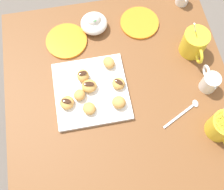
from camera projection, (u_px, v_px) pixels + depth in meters
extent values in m
plane|color=#665B51|center=(118.00, 144.00, 1.67)|extent=(8.00, 8.00, 0.00)
cube|color=brown|center=(121.00, 103.00, 1.01)|extent=(0.93, 0.83, 0.04)
cube|color=brown|center=(40.00, 69.00, 1.48)|extent=(0.07, 0.07, 0.70)
cube|color=brown|center=(168.00, 48.00, 1.52)|extent=(0.07, 0.07, 0.70)
cube|color=white|center=(91.00, 91.00, 1.00)|extent=(0.26, 0.26, 0.02)
cylinder|color=yellow|center=(194.00, 43.00, 1.03)|extent=(0.09, 0.09, 0.10)
torus|color=yellow|center=(199.00, 55.00, 1.00)|extent=(0.06, 0.01, 0.06)
cylinder|color=black|center=(197.00, 36.00, 0.99)|extent=(0.08, 0.08, 0.01)
cylinder|color=silver|center=(195.00, 33.00, 1.00)|extent=(0.01, 0.05, 0.13)
cylinder|color=yellow|center=(222.00, 126.00, 0.91)|extent=(0.09, 0.09, 0.09)
cylinder|color=silver|center=(224.00, 118.00, 0.89)|extent=(0.04, 0.04, 0.12)
cylinder|color=white|center=(210.00, 82.00, 0.98)|extent=(0.06, 0.06, 0.07)
cone|color=white|center=(215.00, 86.00, 0.95)|extent=(0.02, 0.02, 0.02)
torus|color=white|center=(206.00, 71.00, 1.00)|extent=(0.05, 0.01, 0.05)
cylinder|color=white|center=(212.00, 78.00, 0.96)|extent=(0.05, 0.05, 0.01)
ellipsoid|color=white|center=(94.00, 23.00, 1.09)|extent=(0.11, 0.11, 0.06)
sphere|color=silver|center=(94.00, 20.00, 1.07)|extent=(0.06, 0.06, 0.06)
ellipsoid|color=green|center=(94.00, 20.00, 1.05)|extent=(0.03, 0.03, 0.02)
cone|color=white|center=(185.00, 0.00, 1.11)|extent=(0.02, 0.02, 0.02)
cylinder|color=orange|center=(139.00, 23.00, 1.12)|extent=(0.16, 0.16, 0.01)
cylinder|color=orange|center=(67.00, 41.00, 1.08)|extent=(0.16, 0.16, 0.01)
cube|color=silver|center=(180.00, 115.00, 0.97)|extent=(0.07, 0.14, 0.00)
ellipsoid|color=silver|center=(195.00, 103.00, 0.99)|extent=(0.03, 0.02, 0.01)
ellipsoid|color=#D19347|center=(109.00, 63.00, 1.02)|extent=(0.06, 0.06, 0.03)
ellipsoid|color=#D19347|center=(89.00, 86.00, 0.98)|extent=(0.06, 0.06, 0.03)
ellipsoid|color=#381E11|center=(89.00, 84.00, 0.96)|extent=(0.02, 0.04, 0.00)
ellipsoid|color=#D19347|center=(80.00, 95.00, 0.97)|extent=(0.06, 0.06, 0.03)
ellipsoid|color=#D19347|center=(119.00, 102.00, 0.96)|extent=(0.06, 0.06, 0.04)
ellipsoid|color=#D19347|center=(83.00, 76.00, 0.99)|extent=(0.05, 0.05, 0.04)
ellipsoid|color=#381E11|center=(82.00, 73.00, 0.97)|extent=(0.02, 0.03, 0.00)
ellipsoid|color=#D19347|center=(89.00, 108.00, 0.95)|extent=(0.06, 0.06, 0.03)
ellipsoid|color=#D19347|center=(67.00, 103.00, 0.96)|extent=(0.07, 0.07, 0.03)
ellipsoid|color=#381E11|center=(66.00, 101.00, 0.95)|extent=(0.03, 0.04, 0.00)
ellipsoid|color=#D19347|center=(118.00, 84.00, 0.99)|extent=(0.06, 0.06, 0.03)
ellipsoid|color=#381E11|center=(119.00, 82.00, 0.97)|extent=(0.03, 0.03, 0.00)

